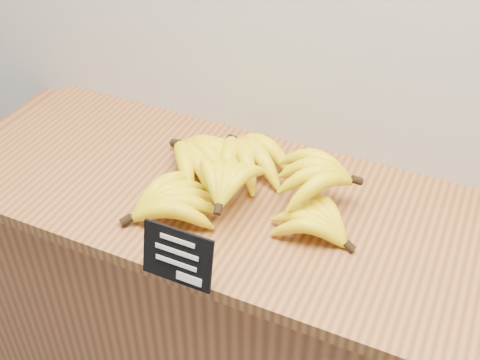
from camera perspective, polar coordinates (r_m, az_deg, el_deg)
name	(u,v)px	position (r m, az deg, el deg)	size (l,w,h in m)	color
counter	(248,334)	(1.68, 0.74, -14.42)	(1.53, 0.50, 0.90)	brown
counter_top	(249,204)	(1.34, 0.89, -2.31)	(1.36, 0.54, 0.03)	#995F2F
chalkboard_sign	(177,257)	(1.13, -5.98, -7.23)	(0.14, 0.01, 0.11)	black
banana_pile	(241,176)	(1.32, 0.05, 0.36)	(0.50, 0.42, 0.12)	yellow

